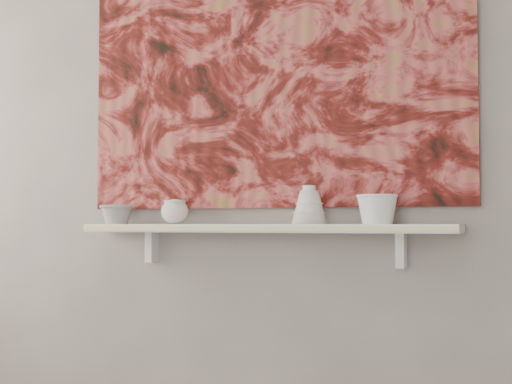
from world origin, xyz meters
The scene contains 11 objects.
wall_back centered at (0.00, 1.60, 1.35)m, with size 3.60×3.60×0.00m, color slate.
shelf centered at (0.00, 1.51, 0.92)m, with size 1.40×0.18×0.03m, color silver.
shelf_stripe centered at (0.00, 1.41, 0.92)m, with size 1.40×0.01×0.02m, color beige.
bracket_left centered at (-0.49, 1.57, 0.84)m, with size 0.03×0.06×0.12m, color silver.
bracket_right centered at (0.49, 1.57, 0.84)m, with size 0.03×0.06×0.12m, color silver.
painting centered at (0.00, 1.59, 1.54)m, with size 1.50×0.03×1.10m, color #5D1714.
house_motif centered at (0.45, 1.57, 1.23)m, with size 0.09×0.00×0.08m, color black.
bowl_grey centered at (-0.61, 1.51, 0.97)m, with size 0.14×0.14×0.08m, color gray, non-canonical shape.
cup_cream centered at (-0.35, 1.51, 0.98)m, with size 0.10×0.10×0.09m, color silver, non-canonical shape.
bell_vessel centered at (0.18, 1.51, 1.00)m, with size 0.12×0.12×0.14m, color silver, non-canonical shape.
bowl_white centered at (0.42, 1.51, 0.98)m, with size 0.14×0.14×0.10m, color white, non-canonical shape.
Camera 1 is at (0.95, -0.88, 0.93)m, focal length 50.00 mm.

